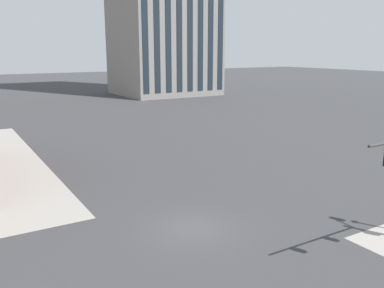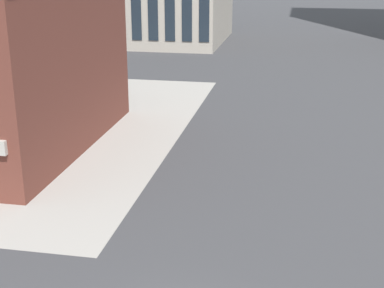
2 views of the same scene
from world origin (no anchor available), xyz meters
The scene contains 0 objects.
Camera 2 is at (3.38, -14.59, 11.49)m, focal length 52.89 mm.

